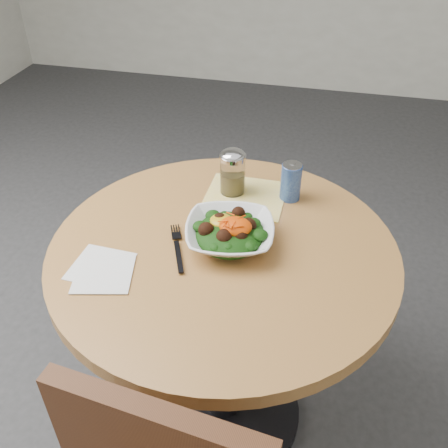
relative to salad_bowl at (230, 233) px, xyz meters
name	(u,v)px	position (x,y,z in m)	size (l,w,h in m)	color
ground	(223,411)	(-0.01, -0.01, -0.78)	(6.00, 6.00, 0.00)	#2E2E31
table	(223,299)	(-0.01, -0.01, -0.23)	(0.90, 0.90, 0.75)	black
cloth_napkin	(245,197)	(0.00, 0.22, -0.03)	(0.23, 0.21, 0.00)	#E5B80C
paper_napkins	(102,270)	(-0.28, -0.18, -0.03)	(0.17, 0.18, 0.00)	silver
salad_bowl	(230,233)	(0.00, 0.00, 0.00)	(0.26, 0.26, 0.08)	white
fork	(177,246)	(-0.13, -0.05, -0.03)	(0.09, 0.18, 0.00)	black
spice_shaker	(233,172)	(-0.05, 0.23, 0.04)	(0.08, 0.08, 0.14)	silver
beverage_can	(291,182)	(0.12, 0.24, 0.02)	(0.06, 0.06, 0.11)	navy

